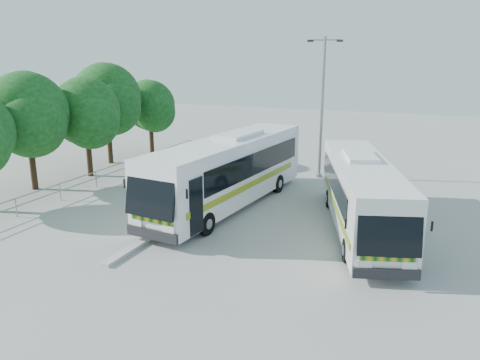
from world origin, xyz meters
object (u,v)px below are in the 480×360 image
at_px(tree_far_c, 86,112).
at_px(coach_main, 229,170).
at_px(lamppost, 322,102).
at_px(tree_far_b, 28,113).
at_px(tree_far_e, 151,105).
at_px(tree_far_d, 107,98).
at_px(coach_adjacent, 361,193).

height_order(tree_far_c, coach_main, tree_far_c).
height_order(tree_far_c, lamppost, lamppost).
distance_m(tree_far_b, tree_far_e, 12.13).
bearing_deg(lamppost, tree_far_b, -158.67).
bearing_deg(tree_far_b, tree_far_d, 92.23).
relative_size(tree_far_d, lamppost, 0.82).
bearing_deg(coach_adjacent, tree_far_c, 151.94).
xyz_separation_m(tree_far_b, coach_main, (12.01, 1.51, -2.59)).
distance_m(coach_adjacent, lamppost, 10.15).
relative_size(coach_adjacent, lamppost, 1.30).
xyz_separation_m(tree_far_e, lamppost, (14.63, -2.68, 1.05)).
height_order(tree_far_c, tree_far_e, tree_far_c).
xyz_separation_m(tree_far_d, coach_adjacent, (19.28, -6.95, -3.07)).
relative_size(tree_far_c, lamppost, 0.73).
height_order(tree_far_c, tree_far_d, tree_far_d).
xyz_separation_m(tree_far_d, coach_main, (12.31, -6.09, -2.84)).
height_order(tree_far_b, tree_far_c, tree_far_b).
bearing_deg(coach_adjacent, coach_main, 155.08).
xyz_separation_m(tree_far_e, coach_main, (11.62, -10.59, -1.91)).
xyz_separation_m(tree_far_b, tree_far_e, (0.39, 12.10, -0.68)).
height_order(tree_far_b, coach_main, tree_far_b).
xyz_separation_m(tree_far_b, tree_far_d, (-0.30, 7.60, 0.25)).
height_order(coach_main, coach_adjacent, coach_main).
relative_size(tree_far_d, coach_main, 0.56).
distance_m(coach_main, lamppost, 8.97).
relative_size(tree_far_c, coach_adjacent, 0.56).
distance_m(coach_main, coach_adjacent, 7.03).
bearing_deg(coach_adjacent, tree_far_e, 130.51).
bearing_deg(coach_adjacent, lamppost, 96.46).
relative_size(tree_far_c, coach_main, 0.49).
height_order(tree_far_d, coach_adjacent, tree_far_d).
bearing_deg(tree_far_c, tree_far_b, -102.91).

